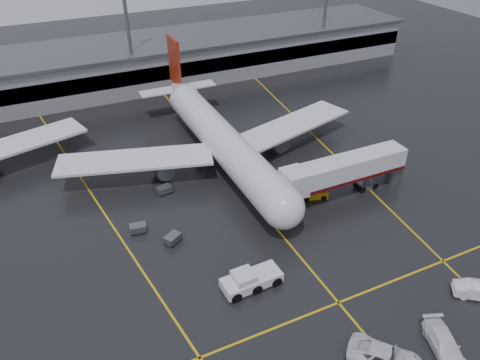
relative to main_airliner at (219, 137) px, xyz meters
name	(u,v)px	position (x,y,z in m)	size (l,w,h in m)	color
ground	(247,193)	(0.00, -9.70, -4.21)	(220.00, 220.00, 0.00)	black
apron_line_centre	(247,193)	(0.00, -9.70, -4.20)	(0.25, 90.00, 0.02)	gold
apron_line_stop	(338,303)	(0.00, -31.70, -4.20)	(60.00, 0.25, 0.02)	gold
apron_line_left	(89,191)	(-20.00, 0.30, -4.20)	(0.25, 70.00, 0.02)	gold
apron_line_right	(316,137)	(18.00, 0.30, -4.20)	(0.25, 70.00, 0.02)	gold
terminal	(150,61)	(0.00, 38.23, 0.11)	(122.00, 19.00, 8.60)	gray
light_mast_mid	(127,22)	(-5.00, 32.30, 10.27)	(3.00, 1.20, 25.45)	#595B60
main_airliner	(219,137)	(0.00, 0.00, 0.00)	(48.80, 45.60, 14.10)	silver
jet_bridge	(345,171)	(11.87, -15.70, -0.28)	(19.90, 3.40, 6.05)	silver
pushback_tractor	(250,280)	(-7.38, -25.69, -3.27)	(6.67, 3.05, 2.35)	silver
belt_loader	(314,194)	(8.02, -14.50, -3.63)	(3.98, 2.64, 2.33)	#C8830B
service_van_a	(386,358)	(-0.51, -39.55, -3.25)	(3.19, 6.93, 1.93)	white
service_van_b	(444,344)	(5.49, -40.56, -3.36)	(2.37, 5.82, 1.69)	white
service_van_c	(479,291)	(13.82, -37.23, -3.35)	(1.82, 5.23, 1.72)	white
baggage_cart_a	(173,238)	(-12.68, -15.23, -3.58)	(2.38, 2.14, 1.12)	#595B60
baggage_cart_b	(138,228)	(-15.99, -11.52, -3.58)	(2.17, 1.59, 1.12)	#595B60
baggage_cart_c	(164,189)	(-10.52, -4.73, -3.58)	(2.19, 1.62, 1.12)	#595B60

